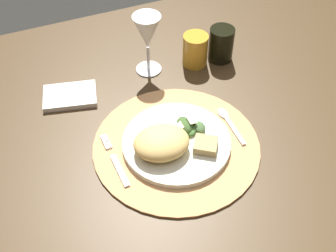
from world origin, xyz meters
TOP-DOWN VIEW (x-y plane):
  - ground_plane at (0.00, 0.00)m, footprint 6.00×6.00m
  - dining_table at (0.00, 0.00)m, footprint 1.46×0.99m
  - placemat at (-0.07, -0.12)m, footprint 0.39×0.39m
  - dinner_plate at (-0.07, -0.12)m, footprint 0.25×0.25m
  - pasta_serving at (-0.11, -0.13)m, footprint 0.14×0.12m
  - salad_greens at (-0.03, -0.10)m, footprint 0.07×0.06m
  - bread_piece at (-0.02, -0.16)m, footprint 0.07×0.07m
  - fork at (-0.22, -0.11)m, footprint 0.02×0.16m
  - spoon at (0.07, -0.09)m, footprint 0.02×0.13m
  - napkin at (-0.26, 0.14)m, footprint 0.15×0.12m
  - wine_glass at (-0.03, 0.17)m, footprint 0.07×0.07m
  - amber_tumbler at (0.10, 0.15)m, footprint 0.07×0.07m
  - dark_tumbler at (0.17, 0.14)m, footprint 0.07×0.07m

SIDE VIEW (x-z plane):
  - ground_plane at x=0.00m, z-range 0.00..0.00m
  - dining_table at x=0.00m, z-range 0.26..0.98m
  - placemat at x=-0.07m, z-range 0.72..0.72m
  - napkin at x=-0.26m, z-range 0.72..0.73m
  - fork at x=-0.22m, z-range 0.72..0.73m
  - spoon at x=0.07m, z-range 0.72..0.73m
  - dinner_plate at x=-0.07m, z-range 0.72..0.74m
  - salad_greens at x=-0.03m, z-range 0.73..0.76m
  - bread_piece at x=-0.02m, z-range 0.74..0.76m
  - pasta_serving at x=-0.11m, z-range 0.74..0.79m
  - amber_tumbler at x=0.10m, z-range 0.72..0.81m
  - dark_tumbler at x=0.17m, z-range 0.72..0.81m
  - wine_glass at x=-0.03m, z-range 0.75..0.92m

